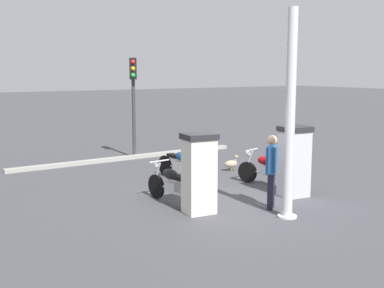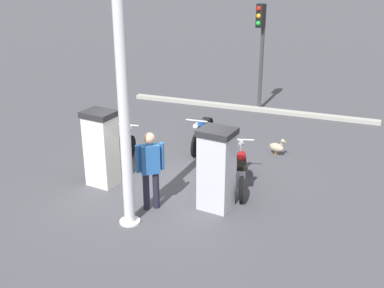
{
  "view_description": "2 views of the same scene",
  "coord_description": "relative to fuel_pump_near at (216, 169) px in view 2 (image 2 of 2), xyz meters",
  "views": [
    {
      "loc": [
        -8.86,
        6.71,
        3.01
      ],
      "look_at": [
        1.13,
        0.59,
        1.23
      ],
      "focal_mm": 45.73,
      "sensor_mm": 36.0,
      "label": 1
    },
    {
      "loc": [
        -8.35,
        -4.32,
        4.76
      ],
      "look_at": [
        0.91,
        -0.25,
        0.74
      ],
      "focal_mm": 44.47,
      "sensor_mm": 36.0,
      "label": 2
    }
  ],
  "objects": [
    {
      "name": "motorcycle_extra",
      "position": [
        2.88,
        1.49,
        -0.39
      ],
      "size": [
        1.92,
        0.56,
        0.94
      ],
      "color": "black",
      "rests_on": "ground"
    },
    {
      "name": "road_edge_kerb",
      "position": [
        6.55,
        1.34,
        -0.8
      ],
      "size": [
        0.64,
        8.21,
        0.12
      ],
      "color": "#9E9E93",
      "rests_on": "ground"
    },
    {
      "name": "attendant_person",
      "position": [
        -0.55,
        1.18,
        0.07
      ],
      "size": [
        0.44,
        0.49,
        1.63
      ],
      "color": "#1E1E2D",
      "rests_on": "ground"
    },
    {
      "name": "canopy_support_pole",
      "position": [
        -1.21,
        1.29,
        1.18
      ],
      "size": [
        0.4,
        0.4,
        4.22
      ],
      "color": "silver",
      "rests_on": "ground"
    },
    {
      "name": "motorcycle_far_pump",
      "position": [
        0.93,
        2.79,
        -0.41
      ],
      "size": [
        1.88,
        0.56,
        0.92
      ],
      "color": "black",
      "rests_on": "ground"
    },
    {
      "name": "wandering_duck",
      "position": [
        3.15,
        -0.45,
        -0.63
      ],
      "size": [
        0.3,
        0.47,
        0.48
      ],
      "color": "tan",
      "rests_on": "ground"
    },
    {
      "name": "motorcycle_near_pump",
      "position": [
        1.11,
        -0.16,
        -0.42
      ],
      "size": [
        1.84,
        0.8,
        0.92
      ],
      "color": "black",
      "rests_on": "ground"
    },
    {
      "name": "ground_plane",
      "position": [
        0.37,
        1.34,
        -0.86
      ],
      "size": [
        120.0,
        120.0,
        0.0
      ],
      "primitive_type": "plane",
      "color": "#424247"
    },
    {
      "name": "roadside_traffic_light",
      "position": [
        6.67,
        1.09,
        1.48
      ],
      "size": [
        0.4,
        0.3,
        3.4
      ],
      "color": "#38383A",
      "rests_on": "ground"
    },
    {
      "name": "fuel_pump_near",
      "position": [
        0.0,
        0.0,
        0.0
      ],
      "size": [
        0.67,
        0.73,
        1.69
      ],
      "color": "silver",
      "rests_on": "ground"
    },
    {
      "name": "fuel_pump_far",
      "position": [
        0.0,
        2.68,
        0.01
      ],
      "size": [
        0.65,
        0.72,
        1.7
      ],
      "color": "silver",
      "rests_on": "ground"
    }
  ]
}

